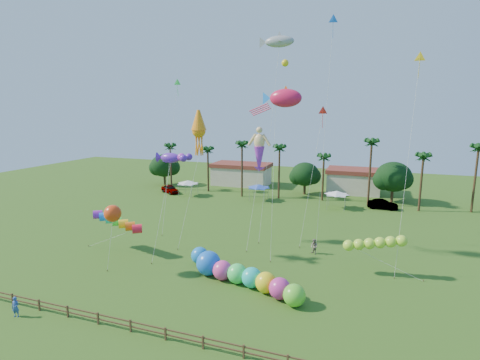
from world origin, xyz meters
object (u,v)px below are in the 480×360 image
(spectator_b, at_px, (314,247))
(caterpillar_inflatable, at_px, (244,276))
(car_a, at_px, (170,189))
(car_b, at_px, (383,204))
(blue_ball, at_px, (200,255))
(spectator_a, at_px, (16,307))

(spectator_b, bearing_deg, caterpillar_inflatable, -77.15)
(car_a, xyz_separation_m, caterpillar_inflatable, (27.18, -33.14, 0.22))
(spectator_b, height_order, caterpillar_inflatable, caterpillar_inflatable)
(car_b, xyz_separation_m, caterpillar_inflatable, (-12.79, -34.32, 0.24))
(car_a, bearing_deg, car_b, -56.63)
(caterpillar_inflatable, bearing_deg, car_b, 87.18)
(caterpillar_inflatable, distance_m, blue_ball, 7.14)
(spectator_a, height_order, spectator_b, spectator_b)
(spectator_a, bearing_deg, blue_ball, 43.07)
(car_a, relative_size, spectator_a, 2.84)
(blue_ball, bearing_deg, spectator_b, 31.63)
(spectator_b, height_order, blue_ball, blue_ball)
(blue_ball, bearing_deg, car_a, 125.13)
(spectator_b, bearing_deg, spectator_a, -95.01)
(car_b, xyz_separation_m, spectator_b, (-7.79, -23.96, 0.09))
(blue_ball, bearing_deg, caterpillar_inflatable, -28.63)
(car_b, bearing_deg, spectator_b, 164.13)
(car_a, relative_size, spectator_b, 2.68)
(car_b, height_order, blue_ball, blue_ball)
(car_a, bearing_deg, caterpillar_inflatable, -108.97)
(caterpillar_inflatable, relative_size, blue_ball, 6.46)
(car_a, relative_size, blue_ball, 2.59)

